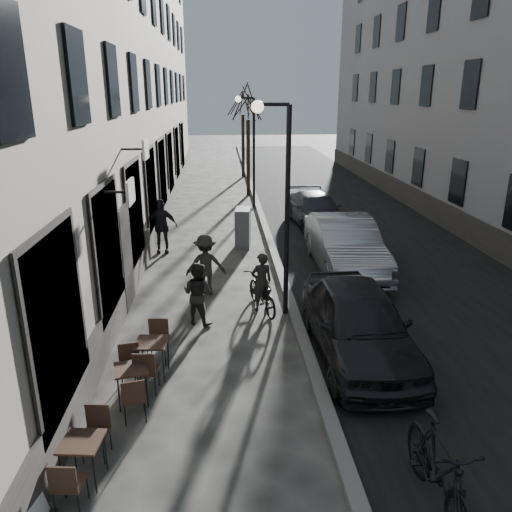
{
  "coord_description": "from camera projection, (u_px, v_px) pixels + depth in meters",
  "views": [
    {
      "loc": [
        -1.52,
        -5.32,
        5.26
      ],
      "look_at": [
        -0.79,
        5.15,
        1.8
      ],
      "focal_mm": 35.0,
      "sensor_mm": 36.0,
      "label": 1
    }
  ],
  "objects": [
    {
      "name": "road",
      "position": [
        343.0,
        216.0,
        22.2
      ],
      "size": [
        7.3,
        60.0,
        0.0
      ],
      "primitive_type": "cube",
      "color": "black",
      "rests_on": "ground"
    },
    {
      "name": "utility_cabinet",
      "position": [
        243.0,
        228.0,
        17.62
      ],
      "size": [
        0.62,
        0.97,
        1.38
      ],
      "primitive_type": "cube",
      "rotation": [
        0.0,
        0.0,
        -0.13
      ],
      "color": "#5E5E60",
      "rests_on": "ground"
    },
    {
      "name": "pedestrian_near",
      "position": [
        198.0,
        294.0,
        11.7
      ],
      "size": [
        0.92,
        0.85,
        1.52
      ],
      "primitive_type": "imported",
      "rotation": [
        0.0,
        0.0,
        2.66
      ],
      "color": "black",
      "rests_on": "ground"
    },
    {
      "name": "ground",
      "position": [
        340.0,
        498.0,
        6.79
      ],
      "size": [
        120.0,
        120.0,
        0.0
      ],
      "primitive_type": "plane",
      "color": "#34322F",
      "rests_on": "ground"
    },
    {
      "name": "bistro_set_b",
      "position": [
        132.0,
        381.0,
        8.77
      ],
      "size": [
        0.68,
        1.44,
        0.82
      ],
      "rotation": [
        0.0,
        0.0,
        0.22
      ],
      "color": "#332116",
      "rests_on": "ground"
    },
    {
      "name": "building_right",
      "position": [
        486.0,
        22.0,
        20.53
      ],
      "size": [
        4.0,
        35.0,
        16.0
      ],
      "primitive_type": "cube",
      "color": "gray",
      "rests_on": "ground"
    },
    {
      "name": "tree_near",
      "position": [
        248.0,
        104.0,
        25.21
      ],
      "size": [
        2.4,
        2.4,
        5.7
      ],
      "color": "black",
      "rests_on": "ground"
    },
    {
      "name": "sign_board",
      "position": [
        29.0,
        504.0,
        6.12
      ],
      "size": [
        0.42,
        0.67,
        1.13
      ],
      "rotation": [
        0.0,
        0.0,
        0.07
      ],
      "color": "black",
      "rests_on": "ground"
    },
    {
      "name": "tree_far",
      "position": [
        243.0,
        102.0,
        30.9
      ],
      "size": [
        2.4,
        2.4,
        5.7
      ],
      "color": "black",
      "rests_on": "ground"
    },
    {
      "name": "pedestrian_mid",
      "position": [
        206.0,
        265.0,
        13.4
      ],
      "size": [
        1.12,
        0.68,
        1.68
      ],
      "primitive_type": "imported",
      "rotation": [
        0.0,
        0.0,
        3.2
      ],
      "color": "#282623",
      "rests_on": "ground"
    },
    {
      "name": "bistro_set_c",
      "position": [
        152.0,
        355.0,
        9.58
      ],
      "size": [
        0.64,
        1.49,
        0.87
      ],
      "rotation": [
        0.0,
        0.0,
        -0.07
      ],
      "color": "#332116",
      "rests_on": "ground"
    },
    {
      "name": "streetlamp_near",
      "position": [
        280.0,
        188.0,
        11.47
      ],
      "size": [
        0.9,
        0.28,
        5.09
      ],
      "color": "black",
      "rests_on": "ground"
    },
    {
      "name": "car_near",
      "position": [
        358.0,
        323.0,
        10.2
      ],
      "size": [
        1.86,
        4.53,
        1.54
      ],
      "primitive_type": "imported",
      "rotation": [
        0.0,
        0.0,
        0.01
      ],
      "color": "black",
      "rests_on": "ground"
    },
    {
      "name": "bicycle",
      "position": [
        262.0,
        293.0,
        12.51
      ],
      "size": [
        1.08,
        1.87,
        0.93
      ],
      "primitive_type": "imported",
      "rotation": [
        0.0,
        0.0,
        3.42
      ],
      "color": "black",
      "rests_on": "ground"
    },
    {
      "name": "pedestrian_far",
      "position": [
        161.0,
        226.0,
        16.9
      ],
      "size": [
        1.11,
        0.5,
        1.86
      ],
      "primitive_type": "imported",
      "rotation": [
        0.0,
        0.0,
        0.04
      ],
      "color": "black",
      "rests_on": "ground"
    },
    {
      "name": "streetlamp_far",
      "position": [
        250.0,
        140.0,
        22.84
      ],
      "size": [
        0.9,
        0.28,
        5.09
      ],
      "color": "black",
      "rests_on": "ground"
    },
    {
      "name": "cyclist_rider",
      "position": [
        262.0,
        282.0,
        12.42
      ],
      "size": [
        0.63,
        0.5,
        1.52
      ],
      "primitive_type": "imported",
      "rotation": [
        0.0,
        0.0,
        3.42
      ],
      "color": "black",
      "rests_on": "ground"
    },
    {
      "name": "moped",
      "position": [
        439.0,
        470.0,
        6.42
      ],
      "size": [
        0.59,
        2.09,
        1.25
      ],
      "primitive_type": "imported",
      "rotation": [
        0.0,
        0.0,
        -0.0
      ],
      "color": "black",
      "rests_on": "ground"
    },
    {
      "name": "kerb",
      "position": [
        261.0,
        216.0,
        21.94
      ],
      "size": [
        0.25,
        60.0,
        0.12
      ],
      "primitive_type": "cube",
      "color": "slate",
      "rests_on": "ground"
    },
    {
      "name": "car_mid",
      "position": [
        345.0,
        245.0,
        15.21
      ],
      "size": [
        1.73,
        4.96,
        1.63
      ],
      "primitive_type": "imported",
      "rotation": [
        0.0,
        0.0,
        -0.0
      ],
      "color": "#9A9CA2",
      "rests_on": "ground"
    },
    {
      "name": "car_far",
      "position": [
        316.0,
        210.0,
        20.38
      ],
      "size": [
        2.22,
        4.65,
        1.31
      ],
      "primitive_type": "imported",
      "rotation": [
        0.0,
        0.0,
        0.09
      ],
      "color": "#32333B",
      "rests_on": "ground"
    },
    {
      "name": "bistro_set_a",
      "position": [
        83.0,
        456.0,
        6.97
      ],
      "size": [
        0.61,
        1.38,
        0.8
      ],
      "rotation": [
        0.0,
        0.0,
        -0.11
      ],
      "color": "#332116",
      "rests_on": "ground"
    },
    {
      "name": "building_left",
      "position": [
        103.0,
        18.0,
        19.52
      ],
      "size": [
        4.0,
        35.0,
        16.0
      ],
      "primitive_type": "cube",
      "color": "gray",
      "rests_on": "ground"
    }
  ]
}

